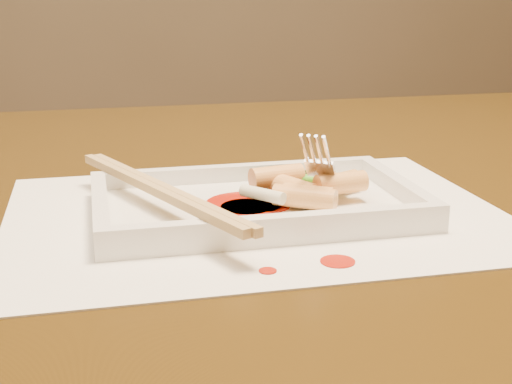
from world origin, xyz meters
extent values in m
cube|color=black|center=(0.00, 0.00, 0.73)|extent=(1.40, 0.90, 0.04)
cylinder|color=black|center=(0.62, 0.37, 0.35)|extent=(0.07, 0.07, 0.71)
cube|color=white|center=(0.05, -0.09, 0.75)|extent=(0.40, 0.30, 0.00)
cylinder|color=#AD1405|center=(0.08, -0.21, 0.75)|extent=(0.02, 0.02, 0.00)
cylinder|color=#AD1405|center=(0.03, -0.21, 0.75)|extent=(0.01, 0.01, 0.00)
cube|color=white|center=(0.05, -0.09, 0.76)|extent=(0.26, 0.16, 0.01)
cube|color=white|center=(0.05, -0.02, 0.77)|extent=(0.26, 0.01, 0.01)
cube|color=white|center=(0.05, -0.17, 0.77)|extent=(0.26, 0.01, 0.01)
cube|color=white|center=(-0.07, -0.09, 0.77)|extent=(0.01, 0.14, 0.01)
cube|color=white|center=(0.18, -0.09, 0.77)|extent=(0.01, 0.14, 0.01)
cube|color=black|center=(0.09, -0.05, 0.77)|extent=(0.05, 0.05, 0.01)
cylinder|color=#EAEACC|center=(0.05, -0.11, 0.77)|extent=(0.03, 0.04, 0.01)
cylinder|color=green|center=(0.09, -0.07, 0.77)|extent=(0.08, 0.05, 0.01)
cube|color=tan|center=(-0.03, -0.09, 0.78)|extent=(0.10, 0.23, 0.01)
cube|color=tan|center=(-0.02, -0.09, 0.78)|extent=(0.10, 0.23, 0.01)
cylinder|color=#AD1405|center=(0.04, -0.09, 0.76)|extent=(0.06, 0.06, 0.00)
cylinder|color=#AD1405|center=(0.06, -0.10, 0.76)|extent=(0.04, 0.04, 0.00)
cylinder|color=#AD1405|center=(0.04, -0.10, 0.76)|extent=(0.04, 0.04, 0.00)
cylinder|color=#FDCA76|center=(0.08, -0.10, 0.77)|extent=(0.04, 0.05, 0.02)
cylinder|color=#FDCA76|center=(0.12, -0.08, 0.77)|extent=(0.05, 0.03, 0.02)
cylinder|color=#FDCA76|center=(0.07, -0.07, 0.78)|extent=(0.05, 0.03, 0.02)
cylinder|color=#FDCA76|center=(0.09, -0.12, 0.77)|extent=(0.05, 0.04, 0.02)
cylinder|color=#FDCA76|center=(0.09, -0.12, 0.77)|extent=(0.04, 0.04, 0.02)
cylinder|color=#FDCA76|center=(0.12, -0.10, 0.78)|extent=(0.04, 0.02, 0.02)
camera|label=1|loc=(-0.07, -0.63, 0.93)|focal=50.00mm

